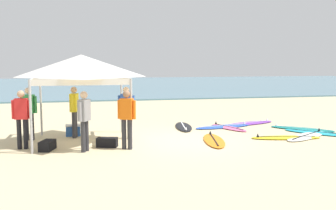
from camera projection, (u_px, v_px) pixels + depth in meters
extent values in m
plane|color=beige|center=(182.00, 141.00, 12.48)|extent=(80.00, 80.00, 0.00)
cube|color=#568499|center=(111.00, 85.00, 42.75)|extent=(80.00, 36.00, 0.10)
cylinder|color=#B7B7BC|center=(31.00, 117.00, 10.63)|extent=(0.07, 0.07, 2.05)
cylinder|color=#B7B7BC|center=(131.00, 114.00, 11.23)|extent=(0.07, 0.07, 2.05)
cylinder|color=#B7B7BC|center=(41.00, 106.00, 13.31)|extent=(0.07, 0.07, 2.05)
cylinder|color=#B7B7BC|center=(122.00, 104.00, 13.91)|extent=(0.07, 0.07, 2.05)
cube|color=white|center=(82.00, 82.00, 10.83)|extent=(2.76, 0.03, 0.18)
cube|color=white|center=(81.00, 78.00, 13.51)|extent=(2.76, 0.03, 0.18)
cube|color=white|center=(35.00, 80.00, 11.87)|extent=(0.03, 2.76, 0.18)
cube|color=white|center=(126.00, 80.00, 12.47)|extent=(0.03, 2.76, 0.18)
pyramid|color=white|center=(81.00, 66.00, 12.12)|extent=(2.88, 2.88, 0.70)
ellipsoid|color=purple|center=(249.00, 123.00, 15.86)|extent=(2.50, 1.34, 0.07)
cube|color=white|center=(249.00, 122.00, 15.86)|extent=(1.97, 0.65, 0.01)
cone|color=white|center=(267.00, 119.00, 16.34)|extent=(0.09, 0.09, 0.12)
ellipsoid|color=pink|center=(229.00, 128.00, 14.78)|extent=(1.10, 1.98, 0.07)
cube|color=black|center=(229.00, 127.00, 14.78)|extent=(0.57, 1.55, 0.01)
cone|color=black|center=(216.00, 122.00, 15.43)|extent=(0.09, 0.09, 0.12)
ellipsoid|color=#19847F|center=(302.00, 129.00, 14.55)|extent=(2.14, 2.05, 0.07)
cube|color=white|center=(302.00, 128.00, 14.55)|extent=(1.48, 1.38, 0.01)
cone|color=white|center=(276.00, 124.00, 15.02)|extent=(0.09, 0.09, 0.12)
ellipsoid|color=yellow|center=(286.00, 137.00, 12.85)|extent=(2.39, 0.99, 0.07)
cube|color=black|center=(286.00, 136.00, 12.85)|extent=(1.95, 0.36, 0.01)
cone|color=black|center=(258.00, 135.00, 12.79)|extent=(0.09, 0.09, 0.12)
ellipsoid|color=black|center=(183.00, 127.00, 15.02)|extent=(0.96, 2.30, 0.07)
cube|color=white|center=(183.00, 126.00, 15.01)|extent=(0.35, 1.88, 0.01)
cone|color=white|center=(186.00, 128.00, 14.10)|extent=(0.09, 0.09, 0.12)
ellipsoid|color=orange|center=(214.00, 140.00, 12.37)|extent=(1.08, 2.39, 0.07)
cube|color=black|center=(214.00, 139.00, 12.37)|extent=(0.44, 1.94, 0.01)
cone|color=black|center=(210.00, 132.00, 13.31)|extent=(0.09, 0.09, 0.12)
ellipsoid|color=blue|center=(223.00, 126.00, 15.05)|extent=(2.49, 1.14, 0.07)
cube|color=white|center=(223.00, 125.00, 15.05)|extent=(2.02, 0.47, 0.01)
cone|color=white|center=(244.00, 122.00, 15.45)|extent=(0.09, 0.09, 0.12)
ellipsoid|color=#23B2CC|center=(317.00, 133.00, 13.72)|extent=(1.96, 2.14, 0.07)
cube|color=black|center=(317.00, 132.00, 13.71)|extent=(1.30, 1.50, 0.01)
ellipsoid|color=white|center=(307.00, 136.00, 13.13)|extent=(2.43, 1.94, 0.07)
cube|color=black|center=(307.00, 135.00, 13.12)|extent=(1.78, 1.21, 0.01)
cone|color=black|center=(319.00, 129.00, 13.85)|extent=(0.09, 0.09, 0.12)
cylinder|color=#2D2D33|center=(27.00, 127.00, 12.55)|extent=(0.13, 0.13, 0.88)
cylinder|color=#2D2D33|center=(32.00, 127.00, 12.54)|extent=(0.13, 0.13, 0.88)
cube|color=#2D8C47|center=(28.00, 104.00, 12.46)|extent=(0.41, 0.31, 0.60)
sphere|color=beige|center=(28.00, 91.00, 12.42)|extent=(0.21, 0.21, 0.21)
cylinder|color=#2D8C47|center=(21.00, 105.00, 12.48)|extent=(0.09, 0.09, 0.54)
cylinder|color=#2D8C47|center=(36.00, 105.00, 12.45)|extent=(0.09, 0.09, 0.54)
cylinder|color=#2D2D33|center=(83.00, 137.00, 10.85)|extent=(0.13, 0.13, 0.88)
cylinder|color=#2D2D33|center=(86.00, 136.00, 11.02)|extent=(0.13, 0.13, 0.88)
cube|color=gray|center=(84.00, 110.00, 10.85)|extent=(0.37, 0.42, 0.60)
sphere|color=beige|center=(84.00, 95.00, 10.81)|extent=(0.21, 0.21, 0.21)
cylinder|color=gray|center=(80.00, 112.00, 10.64)|extent=(0.09, 0.09, 0.54)
cylinder|color=gray|center=(88.00, 110.00, 11.07)|extent=(0.09, 0.09, 0.54)
cylinder|color=#2D2D33|center=(130.00, 134.00, 11.21)|extent=(0.13, 0.13, 0.88)
cylinder|color=#2D2D33|center=(124.00, 134.00, 11.25)|extent=(0.13, 0.13, 0.88)
cube|color=orange|center=(127.00, 109.00, 11.15)|extent=(0.42, 0.36, 0.60)
sphere|color=#9E7051|center=(126.00, 94.00, 11.10)|extent=(0.21, 0.21, 0.21)
cylinder|color=orange|center=(134.00, 110.00, 11.10)|extent=(0.09, 0.09, 0.54)
cylinder|color=orange|center=(119.00, 109.00, 11.21)|extent=(0.09, 0.09, 0.54)
cylinder|color=#2D2D33|center=(129.00, 125.00, 12.81)|extent=(0.13, 0.13, 0.88)
cylinder|color=#2D2D33|center=(124.00, 125.00, 12.81)|extent=(0.13, 0.13, 0.88)
cube|color=#2851B2|center=(126.00, 103.00, 12.73)|extent=(0.40, 0.30, 0.60)
sphere|color=beige|center=(126.00, 90.00, 12.69)|extent=(0.21, 0.21, 0.21)
cylinder|color=#2851B2|center=(133.00, 104.00, 12.73)|extent=(0.09, 0.09, 0.54)
cylinder|color=#2851B2|center=(119.00, 104.00, 12.74)|extent=(0.09, 0.09, 0.54)
cylinder|color=black|center=(19.00, 134.00, 11.25)|extent=(0.13, 0.13, 0.88)
cylinder|color=black|center=(26.00, 134.00, 11.27)|extent=(0.13, 0.13, 0.88)
cube|color=red|center=(21.00, 109.00, 11.18)|extent=(0.38, 0.25, 0.60)
sphere|color=tan|center=(21.00, 94.00, 11.13)|extent=(0.21, 0.21, 0.21)
cylinder|color=red|center=(13.00, 110.00, 11.15)|extent=(0.09, 0.09, 0.54)
cylinder|color=red|center=(30.00, 109.00, 11.21)|extent=(0.09, 0.09, 0.54)
cylinder|color=#2D2D33|center=(75.00, 124.00, 13.06)|extent=(0.13, 0.13, 0.88)
cylinder|color=#2D2D33|center=(74.00, 125.00, 12.88)|extent=(0.13, 0.13, 0.88)
cube|color=yellow|center=(74.00, 103.00, 12.89)|extent=(0.30, 0.40, 0.60)
sphere|color=tan|center=(74.00, 90.00, 12.84)|extent=(0.21, 0.21, 0.21)
cylinder|color=yellow|center=(76.00, 102.00, 13.12)|extent=(0.09, 0.09, 0.54)
cylinder|color=yellow|center=(72.00, 104.00, 12.66)|extent=(0.09, 0.09, 0.54)
cube|color=black|center=(47.00, 145.00, 11.13)|extent=(0.48, 0.67, 0.28)
cube|color=black|center=(107.00, 142.00, 11.56)|extent=(0.67, 0.49, 0.28)
cube|color=#2D60B7|center=(73.00, 131.00, 13.31)|extent=(0.48, 0.34, 0.34)
cube|color=white|center=(73.00, 125.00, 13.29)|extent=(0.50, 0.36, 0.05)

